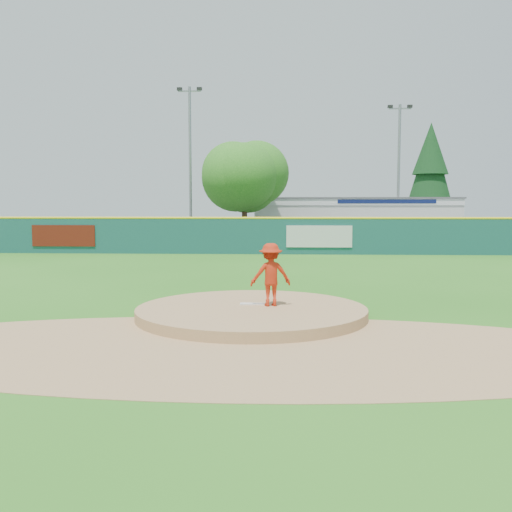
# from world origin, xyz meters

# --- Properties ---
(ground) EXTENTS (120.00, 120.00, 0.00)m
(ground) POSITION_xyz_m (0.00, 0.00, 0.00)
(ground) COLOR #286B19
(ground) RESTS_ON ground
(pitchers_mound) EXTENTS (5.50, 5.50, 0.50)m
(pitchers_mound) POSITION_xyz_m (0.00, 0.00, 0.00)
(pitchers_mound) COLOR #9E774C
(pitchers_mound) RESTS_ON ground
(pitching_rubber) EXTENTS (0.60, 0.15, 0.04)m
(pitching_rubber) POSITION_xyz_m (0.00, 0.30, 0.27)
(pitching_rubber) COLOR white
(pitching_rubber) RESTS_ON pitchers_mound
(infield_dirt_arc) EXTENTS (15.40, 15.40, 0.01)m
(infield_dirt_arc) POSITION_xyz_m (0.00, -3.00, 0.01)
(infield_dirt_arc) COLOR #9E774C
(infield_dirt_arc) RESTS_ON ground
(parking_lot) EXTENTS (44.00, 16.00, 0.02)m
(parking_lot) POSITION_xyz_m (0.00, 27.00, 0.01)
(parking_lot) COLOR #38383A
(parking_lot) RESTS_ON ground
(pitcher) EXTENTS (1.08, 0.77, 1.52)m
(pitcher) POSITION_xyz_m (0.45, 0.19, 1.01)
(pitcher) COLOR #B6260F
(pitcher) RESTS_ON pitchers_mound
(van) EXTENTS (5.64, 3.86, 1.43)m
(van) POSITION_xyz_m (3.96, 23.90, 0.74)
(van) COLOR silver
(van) RESTS_ON parking_lot
(pool_building_grp) EXTENTS (15.20, 8.20, 3.31)m
(pool_building_grp) POSITION_xyz_m (6.00, 31.99, 1.66)
(pool_building_grp) COLOR silver
(pool_building_grp) RESTS_ON ground
(fence_banners) EXTENTS (17.93, 0.04, 1.20)m
(fence_banners) POSITION_xyz_m (-4.53, 17.92, 1.00)
(fence_banners) COLOR #5E170D
(fence_banners) RESTS_ON ground
(playground_slide) EXTENTS (0.90, 2.53, 1.40)m
(playground_slide) POSITION_xyz_m (-16.46, 22.29, 0.71)
(playground_slide) COLOR #171CC4
(playground_slide) RESTS_ON ground
(outfield_fence) EXTENTS (40.00, 0.14, 2.07)m
(outfield_fence) POSITION_xyz_m (0.00, 18.00, 1.09)
(outfield_fence) COLOR #164947
(outfield_fence) RESTS_ON ground
(deciduous_tree) EXTENTS (5.60, 5.60, 7.36)m
(deciduous_tree) POSITION_xyz_m (-2.00, 25.00, 4.55)
(deciduous_tree) COLOR #382314
(deciduous_tree) RESTS_ON ground
(conifer_tree) EXTENTS (4.40, 4.40, 9.50)m
(conifer_tree) POSITION_xyz_m (13.00, 36.00, 5.54)
(conifer_tree) COLOR #382314
(conifer_tree) RESTS_ON ground
(light_pole_left) EXTENTS (1.75, 0.25, 11.00)m
(light_pole_left) POSITION_xyz_m (-6.00, 27.00, 6.05)
(light_pole_left) COLOR gray
(light_pole_left) RESTS_ON ground
(light_pole_right) EXTENTS (1.75, 0.25, 10.00)m
(light_pole_right) POSITION_xyz_m (9.00, 29.00, 5.54)
(light_pole_right) COLOR gray
(light_pole_right) RESTS_ON ground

